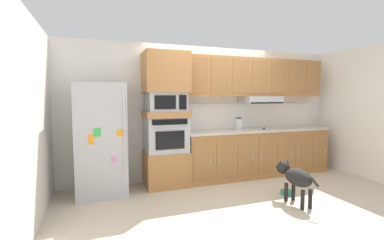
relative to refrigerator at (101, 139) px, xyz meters
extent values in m
plane|color=beige|center=(2.00, -0.68, -0.88)|extent=(9.60, 9.60, 0.00)
cube|color=silver|center=(2.00, 0.43, 0.37)|extent=(6.20, 0.12, 2.50)
cube|color=silver|center=(-0.80, -0.68, 0.37)|extent=(0.12, 7.10, 2.50)
cube|color=white|center=(4.80, -0.68, 0.37)|extent=(0.12, 7.10, 2.50)
cube|color=#ADADB2|center=(0.00, 0.00, 0.00)|extent=(0.76, 0.70, 1.76)
cylinder|color=silver|center=(0.33, -0.37, 0.10)|extent=(0.02, 0.02, 1.10)
cube|color=pink|center=(0.17, -0.35, -0.26)|extent=(0.08, 0.01, 0.09)
cube|color=orange|center=(0.26, -0.35, 0.13)|extent=(0.08, 0.01, 0.11)
cube|color=green|center=(-0.05, -0.35, 0.16)|extent=(0.10, 0.01, 0.12)
cube|color=orange|center=(-0.14, -0.35, 0.06)|extent=(0.08, 0.01, 0.15)
cube|color=#A8703D|center=(1.07, 0.07, -0.58)|extent=(0.74, 0.62, 0.60)
cube|color=#A8AAAF|center=(1.07, 0.07, 0.02)|extent=(0.70, 0.58, 0.60)
cube|color=black|center=(1.07, -0.23, -0.04)|extent=(0.49, 0.01, 0.30)
cube|color=black|center=(1.07, -0.23, 0.26)|extent=(0.60, 0.01, 0.09)
cylinder|color=#A8AAAF|center=(1.07, -0.25, 0.15)|extent=(0.56, 0.02, 0.02)
cube|color=#A8703D|center=(1.07, 0.07, 0.37)|extent=(0.74, 0.62, 0.10)
cube|color=#A8AAAF|center=(1.07, 0.07, 0.58)|extent=(0.64, 0.53, 0.32)
cube|color=black|center=(1.00, -0.20, 0.58)|extent=(0.35, 0.01, 0.22)
cube|color=black|center=(1.30, -0.20, 0.58)|extent=(0.13, 0.01, 0.24)
cube|color=#A8703D|center=(1.07, 0.07, 1.08)|extent=(0.74, 0.62, 0.68)
cube|color=#A8703D|center=(2.93, 0.07, -0.44)|extent=(2.98, 0.60, 0.88)
cube|color=#9A6738|center=(1.65, -0.24, -0.42)|extent=(0.36, 0.01, 0.70)
cylinder|color=#BCBCC1|center=(1.78, -0.25, -0.42)|extent=(0.01, 0.01, 0.12)
cube|color=#9A6738|center=(2.08, -0.24, -0.42)|extent=(0.36, 0.01, 0.70)
cylinder|color=#BCBCC1|center=(1.95, -0.25, -0.42)|extent=(0.01, 0.01, 0.12)
cube|color=#9A6738|center=(2.51, -0.24, -0.42)|extent=(0.36, 0.01, 0.70)
cylinder|color=#BCBCC1|center=(2.63, -0.25, -0.42)|extent=(0.01, 0.01, 0.12)
cube|color=#9A6738|center=(2.93, -0.24, -0.42)|extent=(0.36, 0.01, 0.70)
cylinder|color=#BCBCC1|center=(2.81, -0.25, -0.42)|extent=(0.01, 0.01, 0.12)
cube|color=#9A6738|center=(3.36, -0.24, -0.42)|extent=(0.36, 0.01, 0.70)
cylinder|color=#BCBCC1|center=(3.49, -0.25, -0.42)|extent=(0.01, 0.01, 0.12)
cube|color=#9A6738|center=(3.79, -0.24, -0.42)|extent=(0.36, 0.01, 0.70)
cylinder|color=#BCBCC1|center=(3.66, -0.25, -0.42)|extent=(0.01, 0.01, 0.12)
cube|color=#9A6738|center=(4.21, -0.24, -0.42)|extent=(0.36, 0.01, 0.70)
cylinder|color=#BCBCC1|center=(4.34, -0.25, -0.42)|extent=(0.01, 0.01, 0.12)
cube|color=#BCB2A3|center=(2.93, 0.07, 0.02)|extent=(3.02, 0.64, 0.04)
cube|color=silver|center=(2.93, 0.36, 0.29)|extent=(3.02, 0.02, 0.50)
cube|color=#A8703D|center=(2.93, 0.20, 1.05)|extent=(2.98, 0.34, 0.74)
cube|color=#A8AAAF|center=(3.01, 0.13, 0.61)|extent=(0.76, 0.48, 0.14)
cube|color=black|center=(3.01, -0.09, 0.55)|extent=(0.72, 0.04, 0.02)
cube|color=#9A6738|center=(1.65, 0.02, 1.05)|extent=(0.36, 0.01, 0.63)
cube|color=#9A6738|center=(2.08, 0.02, 1.05)|extent=(0.36, 0.01, 0.63)
cube|color=#9A6738|center=(2.51, 0.02, 1.05)|extent=(0.36, 0.01, 0.63)
cube|color=#9A6738|center=(2.93, 0.02, 1.05)|extent=(0.36, 0.01, 0.63)
cube|color=#9A6738|center=(3.36, 0.02, 1.05)|extent=(0.36, 0.01, 0.63)
cube|color=#9A6738|center=(3.79, 0.02, 1.05)|extent=(0.36, 0.01, 0.63)
cube|color=#9A6738|center=(4.21, 0.02, 1.05)|extent=(0.36, 0.01, 0.63)
cylinder|color=black|center=(3.02, -0.01, 0.05)|extent=(0.10, 0.08, 0.03)
cylinder|color=silver|center=(3.09, -0.10, 0.05)|extent=(0.10, 0.08, 0.01)
cylinder|color=#A8AAAF|center=(2.47, 0.02, 0.15)|extent=(0.17, 0.17, 0.22)
cylinder|color=black|center=(2.47, 0.02, 0.27)|extent=(0.10, 0.10, 0.02)
ellipsoid|color=black|center=(2.64, -1.42, -0.48)|extent=(0.26, 0.48, 0.25)
sphere|color=black|center=(2.63, -1.10, -0.42)|extent=(0.20, 0.20, 0.20)
ellipsoid|color=black|center=(2.62, -1.00, -0.43)|extent=(0.08, 0.11, 0.07)
cone|color=black|center=(2.56, -1.12, -0.33)|extent=(0.05, 0.05, 0.06)
cone|color=black|center=(2.70, -1.11, -0.33)|extent=(0.05, 0.05, 0.06)
cylinder|color=black|center=(2.64, -1.72, -0.46)|extent=(0.04, 0.14, 0.11)
cylinder|color=black|center=(2.56, -1.26, -0.74)|extent=(0.05, 0.05, 0.27)
cylinder|color=black|center=(2.70, -1.26, -0.74)|extent=(0.05, 0.05, 0.27)
cylinder|color=black|center=(2.57, -1.59, -0.74)|extent=(0.05, 0.05, 0.27)
cylinder|color=black|center=(2.71, -1.59, -0.74)|extent=(0.05, 0.05, 0.27)
cylinder|color=#267F66|center=(2.76, -1.03, -0.85)|extent=(0.20, 0.20, 0.06)
cylinder|color=brown|center=(2.76, -1.03, -0.84)|extent=(0.15, 0.15, 0.03)
camera|label=1|loc=(-0.07, -4.47, 0.66)|focal=25.35mm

